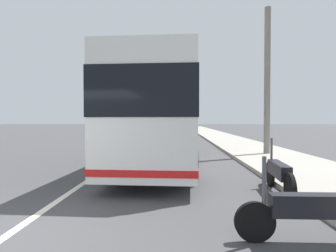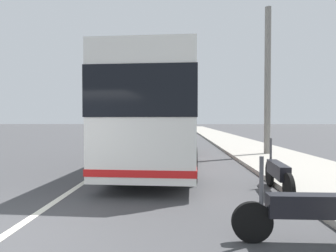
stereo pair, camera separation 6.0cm
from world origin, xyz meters
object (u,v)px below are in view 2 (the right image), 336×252
at_px(motorcycle_by_tree, 278,174).
at_px(utility_pole, 268,82).
at_px(car_ahead_same_lane, 152,126).
at_px(motorcycle_mid_row, 312,212).
at_px(car_behind_bus, 127,131).
at_px(car_side_street, 174,127).
at_px(car_oncoming, 146,127).
at_px(coach_bus, 164,114).

relative_size(motorcycle_by_tree, utility_pole, 0.33).
xyz_separation_m(motorcycle_by_tree, car_ahead_same_lane, (40.57, 6.90, 0.22)).
relative_size(motorcycle_mid_row, motorcycle_by_tree, 0.96).
bearing_deg(motorcycle_mid_row, car_behind_bus, -72.43).
height_order(motorcycle_mid_row, car_side_street, car_side_street).
height_order(motorcycle_by_tree, car_behind_bus, car_behind_bus).
xyz_separation_m(car_ahead_same_lane, utility_pole, (-33.69, -8.86, 2.87)).
distance_m(motorcycle_by_tree, car_oncoming, 33.09).
distance_m(coach_bus, car_oncoming, 28.19).
height_order(car_behind_bus, car_side_street, car_behind_bus).
distance_m(coach_bus, motorcycle_by_tree, 5.57).
distance_m(coach_bus, utility_pole, 5.68).
xyz_separation_m(car_ahead_same_lane, car_side_street, (-6.74, -3.93, -0.03)).
bearing_deg(motorcycle_by_tree, coach_bus, 38.93).
bearing_deg(car_behind_bus, car_ahead_same_lane, -177.21).
height_order(coach_bus, car_oncoming, coach_bus).
relative_size(motorcycle_by_tree, car_ahead_same_lane, 0.56).
bearing_deg(motorcycle_mid_row, motorcycle_by_tree, -99.34).
bearing_deg(motorcycle_by_tree, car_behind_bus, 26.04).
bearing_deg(motorcycle_by_tree, utility_pole, -10.17).
bearing_deg(coach_bus, car_oncoming, 11.04).
relative_size(coach_bus, car_ahead_same_lane, 2.48).
bearing_deg(car_behind_bus, car_side_street, 167.41).
relative_size(car_ahead_same_lane, car_behind_bus, 0.93).
bearing_deg(car_behind_bus, utility_pole, 39.75).
distance_m(car_oncoming, utility_pole, 27.13).
relative_size(car_ahead_same_lane, car_oncoming, 0.95).
relative_size(coach_bus, motorcycle_mid_row, 4.59).
distance_m(car_behind_bus, car_side_street, 15.13).
xyz_separation_m(coach_bus, motorcycle_by_tree, (-4.48, -2.93, -1.52)).
distance_m(coach_bus, motorcycle_mid_row, 7.65).
height_order(motorcycle_by_tree, car_side_street, car_side_street).
bearing_deg(coach_bus, motorcycle_by_tree, -143.96).
bearing_deg(motorcycle_by_tree, car_side_street, 10.72).
height_order(car_behind_bus, car_oncoming, car_behind_bus).
bearing_deg(car_ahead_same_lane, motorcycle_mid_row, 8.55).
height_order(car_ahead_same_lane, utility_pole, utility_pole).
relative_size(car_ahead_same_lane, car_side_street, 0.94).
bearing_deg(coach_bus, motorcycle_mid_row, -157.86).
height_order(motorcycle_by_tree, car_ahead_same_lane, car_ahead_same_lane).
height_order(car_ahead_same_lane, car_side_street, car_ahead_same_lane).
bearing_deg(car_oncoming, utility_pole, 18.15).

